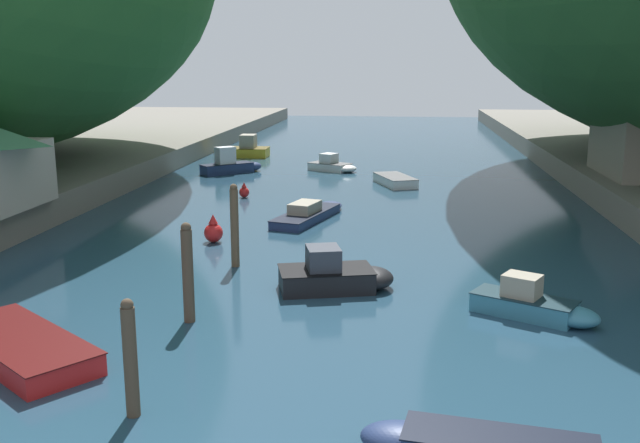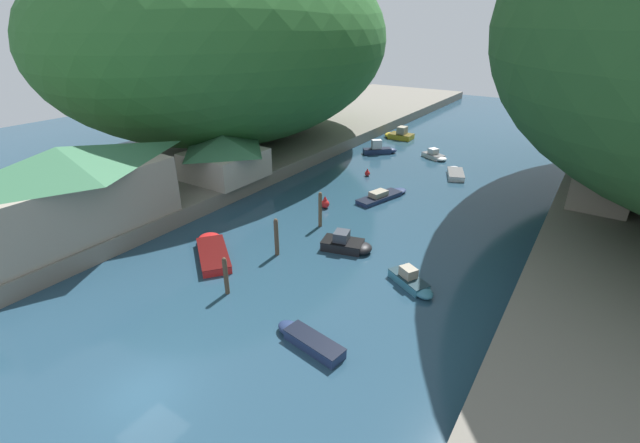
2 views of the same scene
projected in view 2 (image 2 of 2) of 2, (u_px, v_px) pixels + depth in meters
water_surface at (406, 193)px, 42.16m from camera, size 130.00×130.00×0.00m
left_bank at (232, 150)px, 53.64m from camera, size 22.00×120.00×1.37m
hillside_left at (234, 42)px, 51.23m from camera, size 33.41×46.78×23.39m
waterfront_building at (66, 189)px, 30.42m from camera, size 7.45×14.84×6.27m
boathouse_shed at (224, 156)px, 41.39m from camera, size 6.87×7.17×4.24m
right_bank_cottage at (605, 172)px, 35.58m from camera, size 4.67×7.39×5.06m
boat_far_right_bank at (384, 195)px, 40.90m from camera, size 3.11×6.40×0.90m
boat_mid_channel at (307, 339)px, 22.46m from camera, size 4.43×1.76×0.61m
boat_yellow_tender at (435, 156)px, 52.60m from camera, size 3.71×2.89×1.17m
boat_red_skiff at (412, 282)px, 27.17m from camera, size 3.73×2.75×1.21m
boat_moored_right at (348, 244)px, 31.60m from camera, size 4.02×2.56×1.43m
boat_white_cruiser at (212, 250)px, 31.15m from camera, size 6.10×5.30×0.58m
boat_navy_launch at (455, 173)px, 46.99m from camera, size 3.11×4.78×0.56m
boat_near_quay at (380, 149)px, 54.54m from camera, size 4.02×3.77×1.79m
boat_cabin_cruiser at (399, 135)px, 61.56m from camera, size 4.15×2.28×1.74m
mooring_post_nearest at (226, 276)px, 26.21m from camera, size 0.29×0.29×2.56m
mooring_post_second at (276, 237)px, 30.54m from camera, size 0.32×0.32×2.89m
mooring_post_middle at (320, 209)px, 34.80m from camera, size 0.30×0.30×3.03m
channel_buoy_near at (367, 173)px, 46.75m from camera, size 0.56×0.56×0.84m
channel_buoy_far at (325, 203)px, 38.69m from camera, size 0.78×0.78×1.17m
person_on_quay at (218, 178)px, 39.11m from camera, size 0.35×0.43×1.69m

